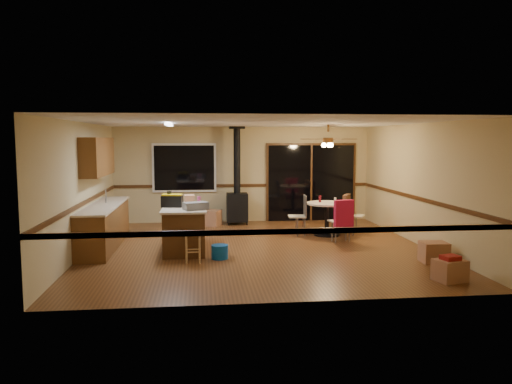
{
  "coord_description": "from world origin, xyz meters",
  "views": [
    {
      "loc": [
        -1.17,
        -10.15,
        2.26
      ],
      "look_at": [
        0.0,
        0.3,
        1.15
      ],
      "focal_mm": 35.0,
      "sensor_mm": 36.0,
      "label": 1
    }
  ],
  "objects": [
    {
      "name": "wood_stove",
      "position": [
        -0.2,
        3.05,
        0.73
      ],
      "size": [
        0.55,
        0.5,
        2.52
      ],
      "color": "black",
      "rests_on": "ground"
    },
    {
      "name": "box_under_window",
      "position": [
        -0.93,
        2.86,
        0.21
      ],
      "size": [
        0.64,
        0.59,
        0.41
      ],
      "primitive_type": "cube",
      "rotation": [
        0.0,
        0.0,
        -0.42
      ],
      "color": "#9C6645",
      "rests_on": "floor"
    },
    {
      "name": "window",
      "position": [
        -1.6,
        3.45,
        1.5
      ],
      "size": [
        1.72,
        0.1,
        1.32
      ],
      "primitive_type": "cube",
      "color": "black",
      "rests_on": "ground"
    },
    {
      "name": "floor",
      "position": [
        0.0,
        0.0,
        0.0
      ],
      "size": [
        7.0,
        7.0,
        0.0
      ],
      "primitive_type": "plane",
      "color": "brown",
      "rests_on": "ground"
    },
    {
      "name": "glass_red",
      "position": [
        1.64,
        1.33,
        0.86
      ],
      "size": [
        0.08,
        0.08,
        0.16
      ],
      "primitive_type": "cylinder",
      "rotation": [
        0.0,
        0.0,
        -0.36
      ],
      "color": "#590C14",
      "rests_on": "dining_table"
    },
    {
      "name": "lower_cabinets",
      "position": [
        -3.2,
        0.5,
        0.43
      ],
      "size": [
        0.6,
        3.0,
        0.86
      ],
      "primitive_type": "cube",
      "color": "brown",
      "rests_on": "ground"
    },
    {
      "name": "box_small_red",
      "position": [
        2.79,
        -2.74,
        0.38
      ],
      "size": [
        0.32,
        0.29,
        0.07
      ],
      "primitive_type": "cube",
      "rotation": [
        0.0,
        0.0,
        0.25
      ],
      "color": "maroon",
      "rests_on": "box_corner_a"
    },
    {
      "name": "blue_bucket",
      "position": [
        -0.82,
        -0.83,
        0.13
      ],
      "size": [
        0.39,
        0.39,
        0.27
      ],
      "primitive_type": "cylinder",
      "rotation": [
        0.0,
        0.0,
        0.26
      ],
      "color": "#0C54B1",
      "rests_on": "floor"
    },
    {
      "name": "box_corner_b",
      "position": [
        3.1,
        -1.55,
        0.19
      ],
      "size": [
        0.49,
        0.42,
        0.38
      ],
      "primitive_type": "cube",
      "rotation": [
        0.0,
        0.0,
        -0.05
      ],
      "color": "#9C6645",
      "rests_on": "floor"
    },
    {
      "name": "dining_table",
      "position": [
        1.79,
        1.23,
        0.53
      ],
      "size": [
        0.98,
        0.98,
        0.78
      ],
      "color": "black",
      "rests_on": "ground"
    },
    {
      "name": "chair_rail",
      "position": [
        0.0,
        0.0,
        1.0
      ],
      "size": [
        7.0,
        7.0,
        0.08
      ],
      "primitive_type": null,
      "color": "#442711",
      "rests_on": "ground"
    },
    {
      "name": "chair_right",
      "position": [
        2.33,
        1.37,
        0.6
      ],
      "size": [
        0.6,
        0.59,
        0.7
      ],
      "color": "#C1B68F",
      "rests_on": "ground"
    },
    {
      "name": "toolbox_black",
      "position": [
        -1.74,
        -0.02,
        1.02
      ],
      "size": [
        0.45,
        0.28,
        0.23
      ],
      "primitive_type": "cube",
      "rotation": [
        0.0,
        0.0,
        -0.16
      ],
      "color": "black",
      "rests_on": "kitchen_island"
    },
    {
      "name": "wall_back",
      "position": [
        0.0,
        3.5,
        1.3
      ],
      "size": [
        7.0,
        0.0,
        7.0
      ],
      "primitive_type": "plane",
      "rotation": [
        1.57,
        0.0,
        0.0
      ],
      "color": "tan",
      "rests_on": "ground"
    },
    {
      "name": "wall_front",
      "position": [
        0.0,
        -3.5,
        1.3
      ],
      "size": [
        7.0,
        0.0,
        7.0
      ],
      "primitive_type": "plane",
      "rotation": [
        -1.57,
        0.0,
        0.0
      ],
      "color": "tan",
      "rests_on": "ground"
    },
    {
      "name": "wall_right",
      "position": [
        3.5,
        0.0,
        1.3
      ],
      "size": [
        0.0,
        7.0,
        7.0
      ],
      "primitive_type": "plane",
      "rotation": [
        1.57,
        0.0,
        -1.57
      ],
      "color": "tan",
      "rests_on": "ground"
    },
    {
      "name": "ceiling_fan",
      "position": [
        1.79,
        1.23,
        2.21
      ],
      "size": [
        0.24,
        0.24,
        0.55
      ],
      "color": "brown",
      "rests_on": "ceiling"
    },
    {
      "name": "toolbox_grey",
      "position": [
        -1.27,
        -0.46,
        0.97
      ],
      "size": [
        0.53,
        0.41,
        0.14
      ],
      "primitive_type": "cube",
      "rotation": [
        0.0,
        0.0,
        0.36
      ],
      "color": "slate",
      "rests_on": "kitchen_island"
    },
    {
      "name": "sliding_door",
      "position": [
        1.9,
        3.45,
        1.05
      ],
      "size": [
        2.52,
        0.1,
        2.1
      ],
      "primitive_type": "cube",
      "color": "black",
      "rests_on": "ground"
    },
    {
      "name": "ceiling",
      "position": [
        0.0,
        0.0,
        2.6
      ],
      "size": [
        7.0,
        7.0,
        0.0
      ],
      "primitive_type": "plane",
      "rotation": [
        3.14,
        0.0,
        0.0
      ],
      "color": "silver",
      "rests_on": "ground"
    },
    {
      "name": "bottle_pink",
      "position": [
        -1.2,
        -0.06,
        1.01
      ],
      "size": [
        0.09,
        0.09,
        0.21
      ],
      "primitive_type": "cylinder",
      "rotation": [
        0.0,
        0.0,
        0.34
      ],
      "color": "#D84C8C",
      "rests_on": "kitchen_island"
    },
    {
      "name": "countertop",
      "position": [
        -3.2,
        0.5,
        0.88
      ],
      "size": [
        0.64,
        3.04,
        0.04
      ],
      "primitive_type": "cube",
      "color": "beige",
      "rests_on": "lower_cabinets"
    },
    {
      "name": "bottle_dark",
      "position": [
        -1.8,
        0.04,
        1.06
      ],
      "size": [
        0.12,
        0.12,
        0.31
      ],
      "primitive_type": "cylinder",
      "rotation": [
        0.0,
        0.0,
        -0.39
      ],
      "color": "black",
      "rests_on": "kitchen_island"
    },
    {
      "name": "upper_cabinets",
      "position": [
        -3.33,
        0.7,
        1.9
      ],
      "size": [
        0.35,
        2.0,
        0.8
      ],
      "primitive_type": "cube",
      "color": "brown",
      "rests_on": "ground"
    },
    {
      "name": "wall_left",
      "position": [
        -3.5,
        0.0,
        1.3
      ],
      "size": [
        0.0,
        7.0,
        7.0
      ],
      "primitive_type": "plane",
      "rotation": [
        1.57,
        0.0,
        1.57
      ],
      "color": "tan",
      "rests_on": "ground"
    },
    {
      "name": "box_corner_a",
      "position": [
        2.79,
        -2.74,
        0.17
      ],
      "size": [
        0.53,
        0.48,
        0.34
      ],
      "primitive_type": "cube",
      "rotation": [
        0.0,
        0.0,
        0.25
      ],
      "color": "#9C6645",
      "rests_on": "floor"
    },
    {
      "name": "toolbox_yellow_lid",
      "position": [
        -1.74,
        -0.02,
        1.15
      ],
      "size": [
        0.42,
        0.27,
        0.03
      ],
      "primitive_type": "cube",
      "rotation": [
        0.0,
        0.0,
        -0.16
      ],
      "color": "gold",
      "rests_on": "toolbox_black"
    },
    {
      "name": "chair_left",
      "position": [
        1.2,
        1.32,
        0.59
      ],
      "size": [
        0.44,
        0.43,
        0.51
      ],
      "color": "#C1B68F",
      "rests_on": "ground"
    },
    {
      "name": "bottle_white",
      "position": [
        -1.57,
        0.64,
        0.99
      ],
      "size": [
        0.07,
        0.07,
        0.18
      ],
      "primitive_type": "cylinder",
      "rotation": [
        0.0,
        0.0,
        -0.31
      ],
      "color": "white",
      "rests_on": "kitchen_island"
    },
    {
      "name": "box_on_island",
      "position": [
        -1.41,
        0.5,
        0.99
      ],
      "size": [
        0.22,
        0.28,
        0.18
      ],
      "primitive_type": "cube",
      "rotation": [
        0.0,
        0.0,
        0.07
      ],
      "color": "#9C6645",
      "rests_on": "kitchen_island"
    },
    {
      "name": "kitchen_island",
      "position": [
        -1.5,
        0.0,
        0.45
      ],
      "size": [
        0.88,
        1.68,
        0.9
      ],
      "color": "#4D2C13",
      "rests_on": "ground"
    },
    {
      "name": "fluorescent_strip",
      "position": [
        -1.8,
        0.3,
        2.56
      ],
      "size": [
        0.1,
        1.2,
        0.04
      ],
      "primitive_type": "cube",
      "color": "white",
      "rests_on": "ceiling"
    },
    {
      "name": "glass_cream",
      "position": [
        1.97,
        1.18,
        0.84
      ],
      "size": [
        0.06,
        0.06,
        0.13
      ],
      "primitive_type": "cylinder",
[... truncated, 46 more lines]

